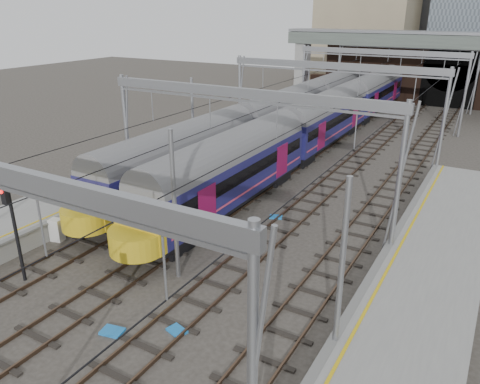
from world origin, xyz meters
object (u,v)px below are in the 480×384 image
Objects in this scene: train_main at (353,103)px; signal_near_left at (12,222)px; relay_cabinet at (57,230)px; train_second at (284,114)px.

train_main is 36.61m from signal_near_left.
train_main is 14.10× the size of signal_near_left.
train_main is 33.43m from relay_cabinet.
signal_near_left is at bearing -96.13° from train_main.
train_main is 1.37× the size of train_second.
relay_cabinet is at bearing -100.01° from train_main.
signal_near_left is 3.79× the size of relay_cabinet.
train_main reaches higher than relay_cabinet.
relay_cabinet is at bearing 117.41° from signal_near_left.
signal_near_left is at bearing -89.82° from train_second.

